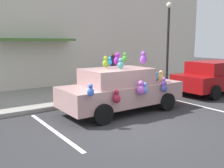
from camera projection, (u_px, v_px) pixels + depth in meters
The scene contains 10 objects.
ground_plane at pixel (133, 126), 7.44m from camera, with size 60.00×60.00×0.00m, color #2D2D30.
sidewalk at pixel (62, 95), 11.46m from camera, with size 24.00×4.00×0.15m, color gray.
storefront_building at pixel (42, 27), 12.67m from camera, with size 24.00×1.25×6.40m.
parking_stripe_front at pixel (186, 103), 10.30m from camera, with size 0.12×3.60×0.01m, color silver.
parking_stripe_rear at pixel (53, 130), 7.07m from camera, with size 0.12×3.60×0.01m, color silver.
plush_covered_car at pixel (121, 89), 8.89m from camera, with size 4.41×2.09×2.12m.
parked_sedan_behind at pixel (215, 77), 12.10m from camera, with size 4.53×2.00×1.54m.
teddy_bear_on_sidewalk at pixel (80, 92), 10.33m from camera, with size 0.30×0.25×0.56m.
street_lamp_post at pixel (168, 37), 12.75m from camera, with size 0.28×0.28×4.23m.
pedestrian_near_shopfront at pixel (113, 70), 13.19m from camera, with size 0.31×0.31×1.78m.
Camera 1 is at (-4.61, -5.48, 2.45)m, focal length 40.53 mm.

